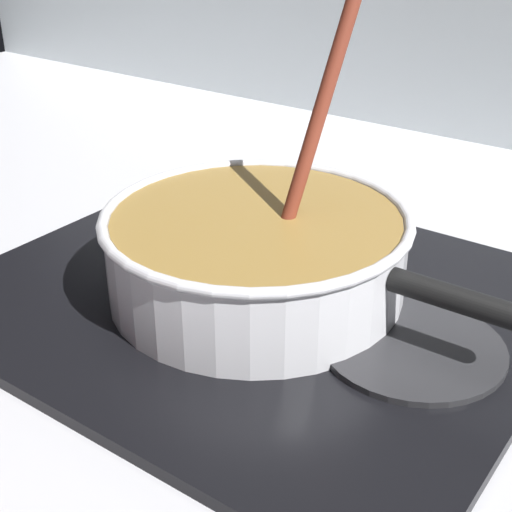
# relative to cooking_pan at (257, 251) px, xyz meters

# --- Properties ---
(ground) EXTENTS (2.40, 1.60, 0.04)m
(ground) POSITION_rel_cooking_pan_xyz_m (-0.01, -0.16, -0.08)
(ground) COLOR #B7B7BC
(hob_plate) EXTENTS (0.56, 0.48, 0.01)m
(hob_plate) POSITION_rel_cooking_pan_xyz_m (-0.00, -0.00, -0.05)
(hob_plate) COLOR black
(hob_plate) RESTS_ON ground
(burner_ring) EXTENTS (0.19, 0.19, 0.01)m
(burner_ring) POSITION_rel_cooking_pan_xyz_m (-0.00, -0.00, -0.04)
(burner_ring) COLOR #592D0C
(burner_ring) RESTS_ON hob_plate
(spare_burner) EXTENTS (0.16, 0.16, 0.01)m
(spare_burner) POSITION_rel_cooking_pan_xyz_m (0.17, -0.00, -0.04)
(spare_burner) COLOR #262628
(spare_burner) RESTS_ON hob_plate
(cooking_pan) EXTENTS (0.42, 0.30, 0.31)m
(cooking_pan) POSITION_rel_cooking_pan_xyz_m (0.00, 0.00, 0.00)
(cooking_pan) COLOR silver
(cooking_pan) RESTS_ON hob_plate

